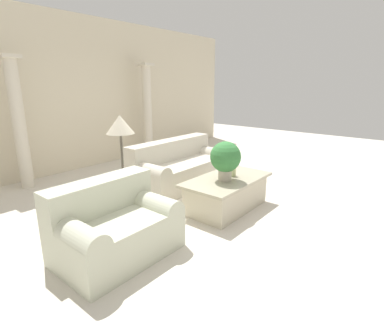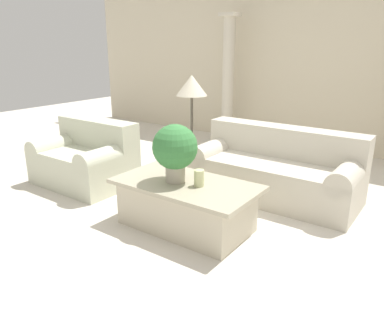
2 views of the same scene
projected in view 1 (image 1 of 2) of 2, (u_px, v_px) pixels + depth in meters
name	position (u px, v px, depth m)	size (l,w,h in m)	color
ground_plane	(200.00, 203.00, 4.72)	(16.00, 16.00, 0.00)	silver
wall_back	(77.00, 94.00, 6.34)	(10.00, 0.06, 3.20)	beige
sofa_long	(180.00, 167.00, 5.51)	(1.95, 0.85, 0.82)	beige
loveseat	(114.00, 226.00, 3.24)	(1.25, 0.85, 0.82)	beige
coffee_table	(226.00, 193.00, 4.47)	(1.42, 0.77, 0.48)	beige
potted_plant	(225.00, 158.00, 4.22)	(0.44, 0.44, 0.57)	#B2A893
pillar_candle	(233.00, 171.00, 4.50)	(0.10, 0.10, 0.16)	beige
floor_lamp	(120.00, 129.00, 4.37)	(0.41, 0.41, 1.39)	#4C473D
column_left	(19.00, 123.00, 5.14)	(0.30, 0.30, 2.28)	beige
column_right	(147.00, 111.00, 7.35)	(0.30, 0.30, 2.28)	beige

